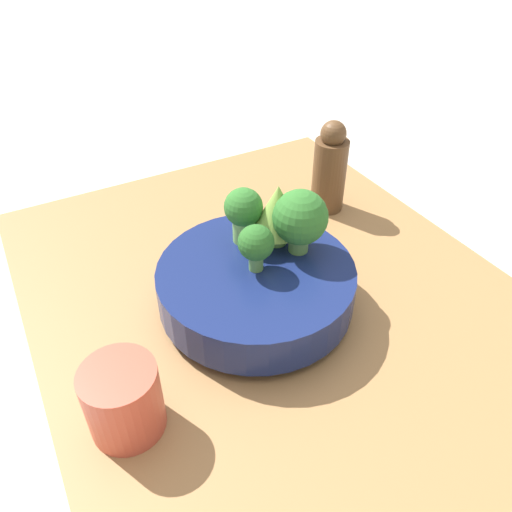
% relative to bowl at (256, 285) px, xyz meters
% --- Properties ---
extents(ground_plane, '(6.00, 6.00, 0.00)m').
position_rel_bowl_xyz_m(ground_plane, '(-0.03, -0.04, -0.08)').
color(ground_plane, beige).
extents(table, '(0.86, 0.63, 0.04)m').
position_rel_bowl_xyz_m(table, '(-0.03, -0.04, -0.06)').
color(table, '#9E7042').
rests_on(table, ground_plane).
extents(bowl, '(0.25, 0.25, 0.07)m').
position_rel_bowl_xyz_m(bowl, '(0.00, 0.00, 0.00)').
color(bowl, navy).
rests_on(bowl, table).
extents(broccoli_floret_center, '(0.05, 0.05, 0.06)m').
position_rel_bowl_xyz_m(broccoli_floret_center, '(-0.00, 0.00, 0.07)').
color(broccoli_floret_center, '#609347').
rests_on(broccoli_floret_center, bowl).
extents(broccoli_floret_front, '(0.07, 0.07, 0.09)m').
position_rel_bowl_xyz_m(broccoli_floret_front, '(0.01, -0.07, 0.08)').
color(broccoli_floret_front, '#609347').
rests_on(broccoli_floret_front, bowl).
extents(romanesco_piece_near, '(0.07, 0.07, 0.09)m').
position_rel_bowl_xyz_m(romanesco_piece_near, '(0.03, -0.05, 0.08)').
color(romanesco_piece_near, '#6BA34C').
rests_on(romanesco_piece_near, bowl).
extents(broccoli_floret_right, '(0.05, 0.05, 0.08)m').
position_rel_bowl_xyz_m(broccoli_floret_right, '(0.06, -0.01, 0.07)').
color(broccoli_floret_right, '#7AB256').
rests_on(broccoli_floret_right, bowl).
extents(cup, '(0.08, 0.08, 0.08)m').
position_rel_bowl_xyz_m(cup, '(-0.09, 0.20, 0.00)').
color(cup, '#C64C38').
rests_on(cup, table).
extents(pepper_mill, '(0.06, 0.06, 0.16)m').
position_rel_bowl_xyz_m(pepper_mill, '(0.16, -0.22, 0.03)').
color(pepper_mill, brown).
rests_on(pepper_mill, table).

